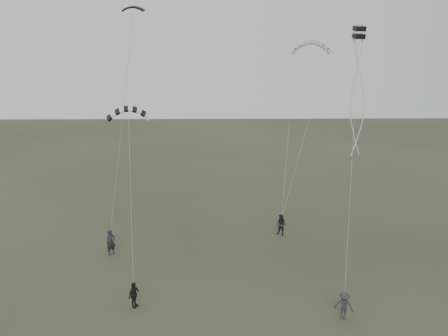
{
  "coord_description": "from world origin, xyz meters",
  "views": [
    {
      "loc": [
        0.57,
        -25.69,
        15.29
      ],
      "look_at": [
        1.03,
        4.61,
        6.87
      ],
      "focal_mm": 35.0,
      "sensor_mm": 36.0,
      "label": 1
    }
  ],
  "objects_px": {
    "flyer_center": "(134,295)",
    "kite_box": "(359,32)",
    "flyer_left": "(111,242)",
    "flyer_far": "(344,306)",
    "kite_dark_small": "(133,7)",
    "kite_pale_large": "(311,43)",
    "kite_striped": "(128,109)",
    "flyer_right": "(281,225)"
  },
  "relations": [
    {
      "from": "flyer_center",
      "to": "kite_box",
      "type": "distance_m",
      "value": 20.87
    },
    {
      "from": "flyer_right",
      "to": "kite_dark_small",
      "type": "relative_size",
      "value": 1.09
    },
    {
      "from": "flyer_right",
      "to": "kite_box",
      "type": "xyz_separation_m",
      "value": [
        3.22,
        -6.52,
        15.22
      ]
    },
    {
      "from": "flyer_left",
      "to": "flyer_far",
      "type": "distance_m",
      "value": 17.57
    },
    {
      "from": "kite_dark_small",
      "to": "kite_pale_large",
      "type": "relative_size",
      "value": 0.47
    },
    {
      "from": "flyer_center",
      "to": "kite_box",
      "type": "relative_size",
      "value": 2.34
    },
    {
      "from": "flyer_far",
      "to": "kite_dark_small",
      "type": "relative_size",
      "value": 1.02
    },
    {
      "from": "kite_pale_large",
      "to": "kite_box",
      "type": "xyz_separation_m",
      "value": [
        0.19,
        -12.66,
        0.46
      ]
    },
    {
      "from": "flyer_left",
      "to": "kite_dark_small",
      "type": "bearing_deg",
      "value": 25.44
    },
    {
      "from": "flyer_center",
      "to": "kite_box",
      "type": "height_order",
      "value": "kite_box"
    },
    {
      "from": "kite_pale_large",
      "to": "kite_striped",
      "type": "height_order",
      "value": "kite_pale_large"
    },
    {
      "from": "flyer_center",
      "to": "flyer_right",
      "type": "bearing_deg",
      "value": -20.01
    },
    {
      "from": "flyer_far",
      "to": "kite_dark_small",
      "type": "bearing_deg",
      "value": 158.53
    },
    {
      "from": "kite_dark_small",
      "to": "kite_box",
      "type": "relative_size",
      "value": 2.38
    },
    {
      "from": "kite_box",
      "to": "flyer_center",
      "type": "bearing_deg",
      "value": -170.52
    },
    {
      "from": "kite_dark_small",
      "to": "kite_striped",
      "type": "distance_m",
      "value": 8.07
    },
    {
      "from": "flyer_far",
      "to": "kite_pale_large",
      "type": "relative_size",
      "value": 0.48
    },
    {
      "from": "flyer_center",
      "to": "kite_pale_large",
      "type": "distance_m",
      "value": 25.96
    },
    {
      "from": "kite_box",
      "to": "flyer_right",
      "type": "bearing_deg",
      "value": 110.03
    },
    {
      "from": "flyer_center",
      "to": "flyer_left",
      "type": "bearing_deg",
      "value": 48.33
    },
    {
      "from": "flyer_far",
      "to": "kite_dark_small",
      "type": "distance_m",
      "value": 25.32
    },
    {
      "from": "kite_pale_large",
      "to": "kite_box",
      "type": "distance_m",
      "value": 12.67
    },
    {
      "from": "flyer_far",
      "to": "flyer_center",
      "type": "bearing_deg",
      "value": -165.0
    },
    {
      "from": "flyer_left",
      "to": "kite_dark_small",
      "type": "xyz_separation_m",
      "value": [
        1.86,
        4.13,
        17.17
      ]
    },
    {
      "from": "kite_pale_large",
      "to": "kite_striped",
      "type": "xyz_separation_m",
      "value": [
        -14.62,
        -9.24,
        -4.57
      ]
    },
    {
      "from": "kite_striped",
      "to": "kite_box",
      "type": "bearing_deg",
      "value": -23.8
    },
    {
      "from": "kite_pale_large",
      "to": "kite_box",
      "type": "relative_size",
      "value": 5.02
    },
    {
      "from": "flyer_left",
      "to": "flyer_far",
      "type": "bearing_deg",
      "value": -69.06
    },
    {
      "from": "flyer_left",
      "to": "flyer_center",
      "type": "relative_size",
      "value": 1.2
    },
    {
      "from": "flyer_far",
      "to": "kite_striped",
      "type": "distance_m",
      "value": 19.07
    },
    {
      "from": "flyer_right",
      "to": "flyer_left",
      "type": "bearing_deg",
      "value": -132.08
    },
    {
      "from": "kite_dark_small",
      "to": "kite_box",
      "type": "height_order",
      "value": "kite_dark_small"
    },
    {
      "from": "flyer_right",
      "to": "flyer_far",
      "type": "height_order",
      "value": "flyer_right"
    },
    {
      "from": "kite_striped",
      "to": "flyer_far",
      "type": "bearing_deg",
      "value": -43.35
    },
    {
      "from": "kite_dark_small",
      "to": "kite_striped",
      "type": "height_order",
      "value": "kite_dark_small"
    },
    {
      "from": "flyer_center",
      "to": "kite_dark_small",
      "type": "bearing_deg",
      "value": 31.09
    },
    {
      "from": "kite_pale_large",
      "to": "flyer_left",
      "type": "bearing_deg",
      "value": -133.87
    },
    {
      "from": "flyer_right",
      "to": "kite_dark_small",
      "type": "height_order",
      "value": "kite_dark_small"
    },
    {
      "from": "flyer_right",
      "to": "kite_pale_large",
      "type": "bearing_deg",
      "value": 97.81
    },
    {
      "from": "flyer_left",
      "to": "kite_pale_large",
      "type": "relative_size",
      "value": 0.56
    },
    {
      "from": "flyer_right",
      "to": "kite_striped",
      "type": "bearing_deg",
      "value": -130.93
    },
    {
      "from": "flyer_left",
      "to": "kite_dark_small",
      "type": "distance_m",
      "value": 17.76
    }
  ]
}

